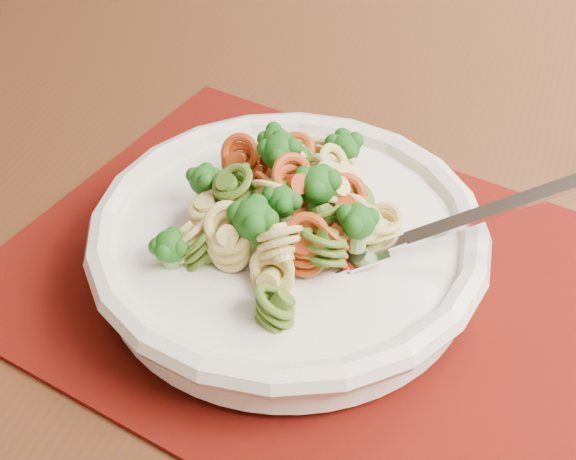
{
  "coord_description": "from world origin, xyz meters",
  "views": [
    {
      "loc": [
        -0.73,
        -0.42,
        1.13
      ],
      "look_at": [
        -0.76,
        -0.04,
        0.78
      ],
      "focal_mm": 50.0,
      "sensor_mm": 36.0,
      "label": 1
    }
  ],
  "objects": [
    {
      "name": "dining_table",
      "position": [
        -0.69,
        0.02,
        0.64
      ],
      "size": [
        1.6,
        1.25,
        0.74
      ],
      "rotation": [
        0.0,
        0.0,
        -0.27
      ],
      "color": "#4D2515",
      "rests_on": "ground"
    },
    {
      "name": "placemat",
      "position": [
        -0.74,
        -0.04,
        0.74
      ],
      "size": [
        0.5,
        0.46,
        0.0
      ],
      "primitive_type": "cube",
      "rotation": [
        0.0,
        0.0,
        -0.47
      ],
      "color": "#551203",
      "rests_on": "dining_table"
    },
    {
      "name": "pasta_bowl",
      "position": [
        -0.76,
        -0.04,
        0.77
      ],
      "size": [
        0.26,
        0.26,
        0.05
      ],
      "color": "silver",
      "rests_on": "placemat"
    },
    {
      "name": "pasta_broccoli_heap",
      "position": [
        -0.76,
        -0.04,
        0.79
      ],
      "size": [
        0.22,
        0.22,
        0.06
      ],
      "primitive_type": null,
      "color": "#DCBF6C",
      "rests_on": "pasta_bowl"
    },
    {
      "name": "fork",
      "position": [
        -0.71,
        -0.06,
        0.79
      ],
      "size": [
        0.18,
        0.06,
        0.08
      ],
      "primitive_type": null,
      "rotation": [
        0.0,
        -0.35,
        0.19
      ],
      "color": "silver",
      "rests_on": "pasta_bowl"
    }
  ]
}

